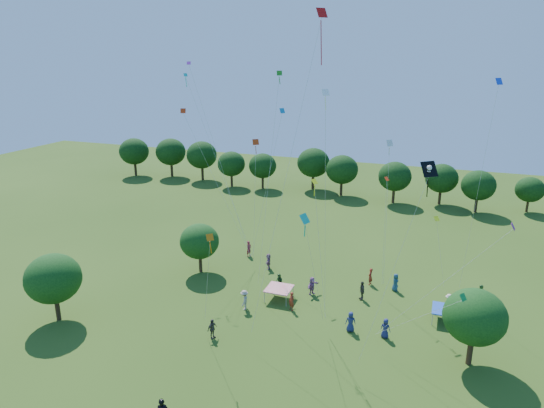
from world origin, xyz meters
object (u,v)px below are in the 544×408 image
Objects in this scene: pirate_kite at (427,175)px; near_tree_east at (475,317)px; near_tree_west at (53,279)px; tent_blue at (446,310)px; red_high_kite at (309,75)px; near_tree_north at (199,241)px; tent_red_stripe at (279,289)px.

near_tree_east is at bearing 21.61° from pirate_kite.
near_tree_west is 31.88m from near_tree_east.
pirate_kite is (-2.28, -6.98, 12.65)m from tent_blue.
pirate_kite is 10.55m from red_high_kite.
red_high_kite is at bearing 175.04° from near_tree_east.
red_high_kite is at bearing 162.69° from pirate_kite.
near_tree_north is 21.27m from red_high_kite.
red_high_kite reaches higher than near_tree_east.
pirate_kite is (-3.94, -1.56, 9.98)m from near_tree_east.
pirate_kite reaches higher than near_tree_north.
tent_red_stripe is at bearing 153.50° from pirate_kite.
near_tree_west is 1.01× the size of near_tree_east.
red_high_kite is (12.48, -5.89, 16.19)m from near_tree_north.
tent_red_stripe is (9.23, -2.69, -2.22)m from near_tree_north.
tent_red_stripe is 18.19m from pirate_kite.
near_tree_north is at bearing 176.19° from tent_blue.
pirate_kite is at bearing -158.39° from near_tree_east.
red_high_kite is (19.07, 6.26, 15.75)m from near_tree_west.
tent_blue is 0.10× the size of red_high_kite.
near_tree_north is at bearing 164.36° from near_tree_east.
near_tree_north is at bearing 163.75° from tent_red_stripe.
near_tree_west is 0.25× the size of red_high_kite.
tent_red_stripe is at bearing 135.41° from red_high_kite.
red_high_kite reaches higher than tent_red_stripe.
near_tree_east is (24.86, -6.96, 0.45)m from near_tree_north.
red_high_kite is at bearing -25.26° from near_tree_north.
near_tree_north is 23.36m from tent_blue.
near_tree_west is at bearing -160.42° from tent_blue.
near_tree_north is 25.82m from near_tree_east.
near_tree_east is 6.26m from tent_blue.
red_high_kite is (-10.73, -4.34, 18.40)m from tent_blue.
tent_red_stripe is at bearing 164.72° from near_tree_east.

